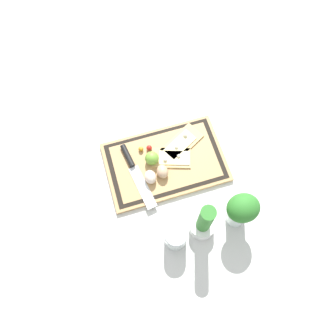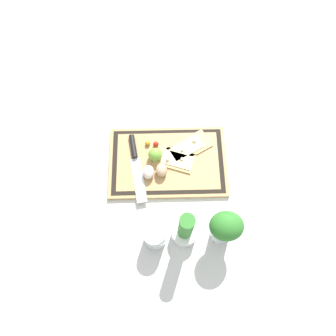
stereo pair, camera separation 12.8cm
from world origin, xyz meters
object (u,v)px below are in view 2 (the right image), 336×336
cherry_tomato_yellow (148,143)px  herb_glass (225,228)px  pizza_slice_far (175,159)px  pizza_slice_near (189,147)px  lime (155,155)px  knife (135,157)px  herb_pot (185,230)px  sauce_jar (155,237)px  egg_pink (148,172)px  egg_brown (162,170)px  cherry_tomato_red (156,144)px

cherry_tomato_yellow → herb_glass: (-0.27, 0.37, 0.09)m
pizza_slice_far → pizza_slice_near: bearing=-138.3°
pizza_slice_far → cherry_tomato_yellow: bearing=-33.1°
pizza_slice_near → lime: size_ratio=3.50×
knife → herb_glass: bearing=135.7°
herb_pot → knife: bearing=-59.2°
pizza_slice_near → pizza_slice_far: (0.06, 0.05, 0.00)m
knife → sauce_jar: bearing=103.7°
egg_pink → herb_glass: bearing=137.9°
lime → herb_pot: herb_pot is taller
knife → herb_pot: bearing=120.8°
egg_brown → cherry_tomato_red: (0.02, -0.12, -0.01)m
egg_pink → herb_pot: bearing=118.7°
cherry_tomato_red → herb_pot: herb_pot is taller
egg_pink → cherry_tomato_red: size_ratio=2.51×
sauce_jar → herb_glass: 0.25m
herb_glass → egg_brown: bearing=-49.1°
sauce_jar → knife: bearing=-76.3°
cherry_tomato_red → herb_glass: size_ratio=0.11×
knife → sauce_jar: sauce_jar is taller
pizza_slice_near → pizza_slice_far: size_ratio=1.10×
pizza_slice_far → herb_pot: (-0.03, 0.30, 0.06)m
egg_pink → herb_glass: 0.36m
pizza_slice_far → egg_brown: 0.08m
pizza_slice_near → cherry_tomato_red: pizza_slice_near is taller
cherry_tomato_red → sauce_jar: bearing=89.1°
sauce_jar → herb_glass: (-0.24, -0.01, 0.07)m
pizza_slice_far → egg_pink: size_ratio=3.13×
herb_pot → sauce_jar: (0.11, 0.01, -0.04)m
cherry_tomato_yellow → egg_pink: bearing=91.6°
egg_pink → cherry_tomato_red: 0.13m
lime → cherry_tomato_red: size_ratio=2.47×
pizza_slice_near → herb_glass: 0.38m
pizza_slice_near → knife: size_ratio=0.67×
herb_glass → cherry_tomato_red: bearing=-57.2°
pizza_slice_far → egg_brown: egg_brown is taller
cherry_tomato_red → sauce_jar: (0.01, 0.38, 0.02)m
pizza_slice_near → egg_brown: 0.15m
egg_brown → cherry_tomato_yellow: size_ratio=2.79×
pizza_slice_near → lime: bearing=16.4°
knife → lime: size_ratio=5.22×
sauce_jar → herb_glass: herb_glass is taller
knife → cherry_tomato_yellow: bearing=-131.7°
egg_pink → pizza_slice_near: bearing=-145.6°
egg_brown → herb_glass: 0.33m
knife → lime: bearing=179.1°
egg_brown → egg_pink: 0.05m
egg_pink → sauce_jar: sauce_jar is taller
cherry_tomato_red → herb_pot: (-0.10, 0.36, 0.05)m
egg_pink → herb_glass: herb_glass is taller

